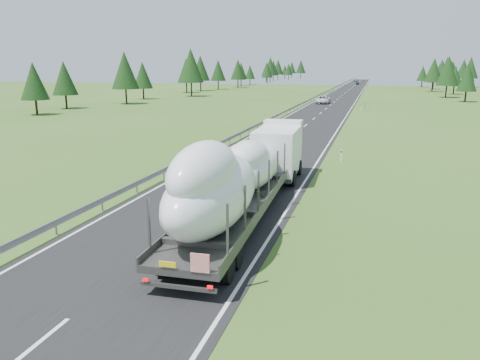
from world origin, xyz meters
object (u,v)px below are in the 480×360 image
(boat_truck, at_px, (243,172))
(distant_van, at_px, (323,100))
(distant_car_dark, at_px, (357,83))
(distant_car_blue, at_px, (356,80))
(highway_sign, at_px, (365,100))

(boat_truck, relative_size, distant_van, 3.56)
(distant_car_dark, height_order, distant_car_blue, distant_car_blue)
(highway_sign, relative_size, distant_car_blue, 0.63)
(highway_sign, xyz_separation_m, distant_car_blue, (-9.20, 174.33, -1.13))
(distant_car_blue, bearing_deg, highway_sign, -92.17)
(distant_car_dark, bearing_deg, highway_sign, -87.99)
(distant_car_dark, bearing_deg, distant_car_blue, 92.57)
(boat_truck, bearing_deg, highway_sign, 86.07)
(distant_van, height_order, distant_car_dark, distant_van)
(boat_truck, bearing_deg, distant_car_blue, 91.09)
(boat_truck, bearing_deg, distant_van, 93.26)
(highway_sign, bearing_deg, distant_car_blue, 93.02)
(distant_van, bearing_deg, distant_car_dark, 89.45)
(distant_van, relative_size, distant_car_dark, 1.60)
(distant_van, distance_m, distant_car_blue, 160.40)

